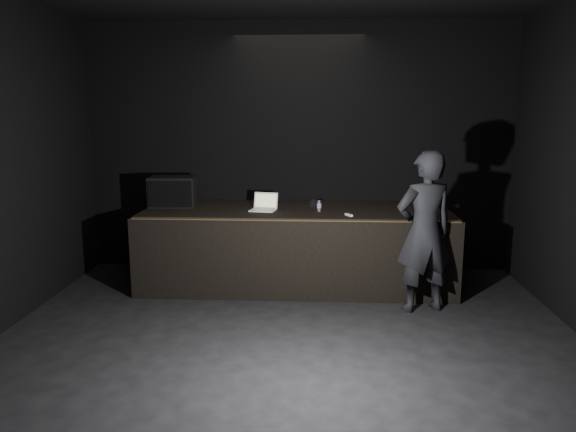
{
  "coord_description": "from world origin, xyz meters",
  "views": [
    {
      "loc": [
        0.29,
        -4.51,
        2.32
      ],
      "look_at": [
        -0.08,
        2.3,
        1.0
      ],
      "focal_mm": 35.0,
      "sensor_mm": 36.0,
      "label": 1
    }
  ],
  "objects_px": {
    "stage_monitor": "(173,192)",
    "person": "(424,232)",
    "laptop": "(264,206)",
    "stage_riser": "(296,247)",
    "beer_can": "(319,206)"
  },
  "relations": [
    {
      "from": "stage_monitor",
      "to": "person",
      "type": "xyz_separation_m",
      "value": [
        3.17,
        -1.09,
        -0.27
      ]
    },
    {
      "from": "laptop",
      "to": "person",
      "type": "distance_m",
      "value": 2.11
    },
    {
      "from": "stage_monitor",
      "to": "stage_riser",
      "type": "bearing_deg",
      "value": -8.54
    },
    {
      "from": "stage_monitor",
      "to": "beer_can",
      "type": "xyz_separation_m",
      "value": [
        1.97,
        -0.25,
        -0.13
      ]
    },
    {
      "from": "person",
      "to": "stage_riser",
      "type": "bearing_deg",
      "value": -48.73
    },
    {
      "from": "stage_monitor",
      "to": "person",
      "type": "distance_m",
      "value": 3.36
    },
    {
      "from": "stage_monitor",
      "to": "laptop",
      "type": "height_order",
      "value": "stage_monitor"
    },
    {
      "from": "beer_can",
      "to": "laptop",
      "type": "bearing_deg",
      "value": 176.08
    },
    {
      "from": "stage_monitor",
      "to": "person",
      "type": "height_order",
      "value": "person"
    },
    {
      "from": "stage_riser",
      "to": "stage_monitor",
      "type": "bearing_deg",
      "value": 175.09
    },
    {
      "from": "stage_riser",
      "to": "beer_can",
      "type": "height_order",
      "value": "beer_can"
    },
    {
      "from": "stage_monitor",
      "to": "beer_can",
      "type": "height_order",
      "value": "stage_monitor"
    },
    {
      "from": "laptop",
      "to": "beer_can",
      "type": "xyz_separation_m",
      "value": [
        0.72,
        -0.05,
        0.01
      ]
    },
    {
      "from": "stage_monitor",
      "to": "laptop",
      "type": "distance_m",
      "value": 1.28
    },
    {
      "from": "stage_monitor",
      "to": "laptop",
      "type": "xyz_separation_m",
      "value": [
        1.25,
        -0.2,
        -0.15
      ]
    }
  ]
}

